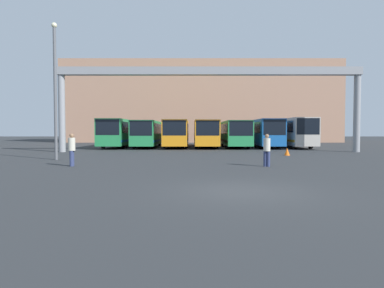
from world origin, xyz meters
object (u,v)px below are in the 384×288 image
(bus_slot_4, at_px, (235,132))
(lamp_post, at_px, (56,86))
(pedestrian_far_center, at_px, (73,149))
(bus_slot_0, at_px, (121,131))
(bus_slot_3, at_px, (206,132))
(bus_slot_2, at_px, (178,132))
(bus_slot_6, at_px, (293,131))
(bus_slot_1, at_px, (149,132))
(bus_slot_5, at_px, (263,132))
(traffic_cone, at_px, (288,152))
(pedestrian_mid_left, at_px, (268,149))

(bus_slot_4, distance_m, lamp_post, 22.20)
(bus_slot_4, xyz_separation_m, pedestrian_far_center, (-11.56, -21.00, -0.78))
(bus_slot_0, xyz_separation_m, bus_slot_3, (10.08, -0.10, -0.07))
(bus_slot_2, bearing_deg, bus_slot_6, -2.64)
(bus_slot_3, bearing_deg, bus_slot_2, -179.85)
(bus_slot_1, height_order, bus_slot_6, bus_slot_6)
(bus_slot_5, xyz_separation_m, traffic_cone, (-0.81, -13.67, -1.54))
(bus_slot_3, height_order, bus_slot_5, bus_slot_5)
(bus_slot_3, relative_size, bus_slot_4, 1.11)
(bus_slot_4, distance_m, bus_slot_5, 3.45)
(bus_slot_2, bearing_deg, pedestrian_mid_left, -74.89)
(bus_slot_6, relative_size, traffic_cone, 18.43)
(bus_slot_2, distance_m, pedestrian_far_center, 22.13)
(bus_slot_5, bearing_deg, traffic_cone, -93.39)
(bus_slot_0, distance_m, bus_slot_4, 13.46)
(bus_slot_1, distance_m, bus_slot_5, 13.46)
(bus_slot_0, bearing_deg, bus_slot_3, -0.57)
(bus_slot_1, height_order, traffic_cone, bus_slot_1)
(pedestrian_far_center, distance_m, lamp_post, 6.24)
(bus_slot_4, xyz_separation_m, lamp_post, (-14.06, -16.88, 3.18))
(pedestrian_mid_left, distance_m, traffic_cone, 8.93)
(bus_slot_2, relative_size, pedestrian_mid_left, 6.83)
(bus_slot_1, relative_size, bus_slot_2, 0.90)
(traffic_cone, bearing_deg, bus_slot_1, 134.43)
(bus_slot_3, xyz_separation_m, lamp_post, (-10.70, -17.47, 3.15))
(bus_slot_5, xyz_separation_m, pedestrian_far_center, (-14.92, -21.76, -0.88))
(bus_slot_1, xyz_separation_m, lamp_post, (-3.98, -16.85, 3.17))
(bus_slot_0, height_order, bus_slot_4, bus_slot_0)
(bus_slot_1, height_order, lamp_post, lamp_post)
(bus_slot_1, height_order, bus_slot_4, bus_slot_1)
(bus_slot_3, bearing_deg, bus_slot_4, -10.05)
(bus_slot_5, xyz_separation_m, bus_slot_6, (3.36, -0.79, 0.07))
(bus_slot_5, bearing_deg, bus_slot_4, -167.25)
(bus_slot_4, relative_size, pedestrian_mid_left, 6.17)
(bus_slot_0, xyz_separation_m, lamp_post, (-0.62, -17.58, 3.08))
(bus_slot_0, distance_m, pedestrian_mid_left, 25.22)
(traffic_cone, bearing_deg, pedestrian_mid_left, -112.45)
(pedestrian_far_center, relative_size, traffic_cone, 3.06)
(bus_slot_0, height_order, bus_slot_1, bus_slot_0)
(bus_slot_5, bearing_deg, bus_slot_1, -176.64)
(bus_slot_4, bearing_deg, bus_slot_6, -0.28)
(bus_slot_1, bearing_deg, bus_slot_2, 10.36)
(bus_slot_4, bearing_deg, bus_slot_0, 177.03)
(bus_slot_0, xyz_separation_m, traffic_cone, (15.99, -13.61, -1.55))
(bus_slot_3, relative_size, traffic_cone, 20.56)
(traffic_cone, bearing_deg, bus_slot_3, 113.63)
(bus_slot_1, bearing_deg, bus_slot_5, 3.36)
(bus_slot_6, distance_m, traffic_cone, 13.63)
(bus_slot_0, xyz_separation_m, bus_slot_2, (6.72, -0.11, -0.06))
(pedestrian_mid_left, bearing_deg, bus_slot_6, -85.83)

